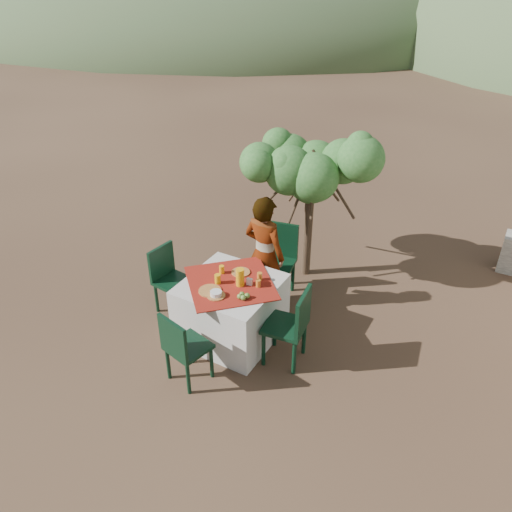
{
  "coord_description": "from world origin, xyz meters",
  "views": [
    {
      "loc": [
        2.31,
        -3.73,
        3.93
      ],
      "look_at": [
        -0.15,
        0.56,
        0.93
      ],
      "focal_mm": 35.0,
      "sensor_mm": 36.0,
      "label": 1
    }
  ],
  "objects": [
    {
      "name": "ground",
      "position": [
        0.0,
        0.0,
        0.0
      ],
      "size": [
        160.0,
        160.0,
        0.0
      ],
      "primitive_type": "plane",
      "color": "#342217",
      "rests_on": "ground"
    },
    {
      "name": "table",
      "position": [
        -0.26,
        0.16,
        0.38
      ],
      "size": [
        1.3,
        1.3,
        0.76
      ],
      "color": "beige",
      "rests_on": "ground"
    },
    {
      "name": "chair_far",
      "position": [
        -0.2,
        1.23,
        0.55
      ],
      "size": [
        0.53,
        0.53,
        0.99
      ],
      "rotation": [
        0.0,
        0.0,
        0.18
      ],
      "color": "black",
      "rests_on": "ground"
    },
    {
      "name": "chair_near",
      "position": [
        -0.28,
        -0.73,
        0.48
      ],
      "size": [
        0.48,
        0.48,
        0.87
      ],
      "rotation": [
        0.0,
        0.0,
        2.92
      ],
      "color": "black",
      "rests_on": "ground"
    },
    {
      "name": "chair_left",
      "position": [
        -1.22,
        0.23,
        0.48
      ],
      "size": [
        0.44,
        0.44,
        0.87
      ],
      "rotation": [
        0.0,
        0.0,
        1.46
      ],
      "color": "black",
      "rests_on": "ground"
    },
    {
      "name": "chair_right",
      "position": [
        0.55,
        0.12,
        0.53
      ],
      "size": [
        0.49,
        0.49,
        0.95
      ],
      "rotation": [
        0.0,
        0.0,
        4.84
      ],
      "color": "black",
      "rests_on": "ground"
    },
    {
      "name": "person",
      "position": [
        -0.21,
        0.87,
        0.77
      ],
      "size": [
        0.6,
        0.43,
        1.54
      ],
      "primitive_type": "imported",
      "rotation": [
        0.0,
        0.0,
        3.03
      ],
      "color": "#8C6651",
      "rests_on": "ground"
    },
    {
      "name": "shrub_tree",
      "position": [
        -0.01,
        1.91,
        1.48
      ],
      "size": [
        1.59,
        1.56,
        1.87
      ],
      "color": "#463223",
      "rests_on": "ground"
    },
    {
      "name": "hill_near_left",
      "position": [
        -18.0,
        30.0,
        0.0
      ],
      "size": [
        40.0,
        40.0,
        16.0
      ],
      "primitive_type": "ellipsoid",
      "color": "#3A4F2C",
      "rests_on": "ground"
    },
    {
      "name": "hill_far_center",
      "position": [
        -4.0,
        52.0,
        0.0
      ],
      "size": [
        60.0,
        60.0,
        24.0
      ],
      "primitive_type": "ellipsoid",
      "color": "slate",
      "rests_on": "ground"
    },
    {
      "name": "plate_far",
      "position": [
        -0.26,
        0.39,
        0.77
      ],
      "size": [
        0.22,
        0.22,
        0.01
      ],
      "primitive_type": "cylinder",
      "color": "brown",
      "rests_on": "table"
    },
    {
      "name": "plate_near",
      "position": [
        -0.36,
        -0.09,
        0.77
      ],
      "size": [
        0.25,
        0.25,
        0.01
      ],
      "primitive_type": "cylinder",
      "color": "brown",
      "rests_on": "table"
    },
    {
      "name": "glass_far",
      "position": [
        -0.45,
        0.28,
        0.81
      ],
      "size": [
        0.06,
        0.06,
        0.1
      ],
      "primitive_type": "cylinder",
      "color": "orange",
      "rests_on": "table"
    },
    {
      "name": "glass_near",
      "position": [
        -0.37,
        0.08,
        0.82
      ],
      "size": [
        0.07,
        0.07,
        0.11
      ],
      "primitive_type": "cylinder",
      "color": "orange",
      "rests_on": "table"
    },
    {
      "name": "juice_pitcher",
      "position": [
        -0.13,
        0.17,
        0.87
      ],
      "size": [
        0.09,
        0.09,
        0.21
      ],
      "primitive_type": "cylinder",
      "color": "orange",
      "rests_on": "table"
    },
    {
      "name": "bowl_plate",
      "position": [
        -0.25,
        -0.13,
        0.77
      ],
      "size": [
        0.2,
        0.2,
        0.01
      ],
      "primitive_type": "cylinder",
      "color": "brown",
      "rests_on": "table"
    },
    {
      "name": "white_bowl",
      "position": [
        -0.25,
        -0.13,
        0.8
      ],
      "size": [
        0.13,
        0.13,
        0.05
      ],
      "primitive_type": "cylinder",
      "color": "silver",
      "rests_on": "bowl_plate"
    },
    {
      "name": "jar_left",
      "position": [
        0.06,
        0.25,
        0.81
      ],
      "size": [
        0.05,
        0.05,
        0.09
      ],
      "primitive_type": "cylinder",
      "color": "#C36F22",
      "rests_on": "table"
    },
    {
      "name": "jar_right",
      "position": [
        0.0,
        0.37,
        0.81
      ],
      "size": [
        0.06,
        0.06,
        0.09
      ],
      "primitive_type": "cylinder",
      "color": "#C36F22",
      "rests_on": "table"
    },
    {
      "name": "napkin_holder",
      "position": [
        -0.04,
        0.23,
        0.8
      ],
      "size": [
        0.07,
        0.04,
        0.08
      ],
      "primitive_type": "cube",
      "rotation": [
        0.0,
        0.0,
        0.12
      ],
      "color": "silver",
      "rests_on": "table"
    },
    {
      "name": "fruit_cluster",
      "position": [
        0.03,
        -0.03,
        0.79
      ],
      "size": [
        0.12,
        0.11,
        0.06
      ],
      "color": "olive",
      "rests_on": "table"
    }
  ]
}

